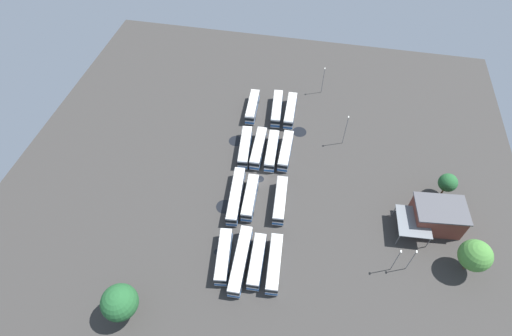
{
  "coord_description": "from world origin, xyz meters",
  "views": [
    {
      "loc": [
        -61.0,
        -10.7,
        78.79
      ],
      "look_at": [
        1.5,
        1.75,
        1.51
      ],
      "focal_mm": 27.6,
      "sensor_mm": 36.0,
      "label": 1
    }
  ],
  "objects_px": {
    "lamp_post_near_entrance": "(396,260)",
    "tree_west_edge": "(448,183)",
    "bus_row3_slot1": "(277,108)",
    "bus_row0_slot2": "(240,261)",
    "bus_row0_slot3": "(224,256)",
    "tree_east_edge": "(475,256)",
    "bus_row3_slot0": "(290,110)",
    "lamp_post_far_corner": "(412,259)",
    "bus_row2_slot3": "(245,147)",
    "lamp_post_by_building": "(323,79)",
    "bus_row0_slot0": "(274,264)",
    "tree_northwest": "(120,302)",
    "bus_row1_slot2": "(250,197)",
    "bus_row2_slot1": "(272,151)",
    "bus_row2_slot0": "(286,151)",
    "bus_row1_slot3": "(236,196)",
    "bus_row2_slot2": "(258,148)",
    "depot_building": "(437,216)",
    "bus_row0_slot1": "(257,261)",
    "lamp_post_mid_lot": "(346,129)",
    "maintenance_shelter": "(413,222)",
    "bus_row1_slot0": "(280,200)",
    "bus_row3_slot3": "(252,107)"
  },
  "relations": [
    {
      "from": "bus_row1_slot0",
      "to": "bus_row2_slot0",
      "type": "relative_size",
      "value": 1.01
    },
    {
      "from": "bus_row1_slot0",
      "to": "bus_row3_slot0",
      "type": "relative_size",
      "value": 0.97
    },
    {
      "from": "bus_row0_slot3",
      "to": "depot_building",
      "type": "relative_size",
      "value": 1.02
    },
    {
      "from": "bus_row0_slot0",
      "to": "lamp_post_mid_lot",
      "type": "distance_m",
      "value": 41.77
    },
    {
      "from": "bus_row1_slot0",
      "to": "bus_row2_slot1",
      "type": "relative_size",
      "value": 0.99
    },
    {
      "from": "bus_row1_slot3",
      "to": "bus_row2_slot2",
      "type": "relative_size",
      "value": 1.19
    },
    {
      "from": "lamp_post_near_entrance",
      "to": "tree_west_edge",
      "type": "bearing_deg",
      "value": -28.97
    },
    {
      "from": "bus_row2_slot1",
      "to": "depot_building",
      "type": "distance_m",
      "value": 42.59
    },
    {
      "from": "bus_row0_slot0",
      "to": "maintenance_shelter",
      "type": "distance_m",
      "value": 32.52
    },
    {
      "from": "bus_row2_slot1",
      "to": "bus_row0_slot0",
      "type": "bearing_deg",
      "value": -169.22
    },
    {
      "from": "lamp_post_near_entrance",
      "to": "tree_east_edge",
      "type": "relative_size",
      "value": 0.9
    },
    {
      "from": "bus_row0_slot1",
      "to": "tree_west_edge",
      "type": "xyz_separation_m",
      "value": [
        27.26,
        -40.82,
        2.88
      ]
    },
    {
      "from": "bus_row3_slot1",
      "to": "bus_row0_slot2",
      "type": "bearing_deg",
      "value": -179.76
    },
    {
      "from": "bus_row1_slot3",
      "to": "bus_row0_slot2",
      "type": "bearing_deg",
      "value": -163.55
    },
    {
      "from": "bus_row3_slot0",
      "to": "lamp_post_near_entrance",
      "type": "distance_m",
      "value": 51.87
    },
    {
      "from": "bus_row1_slot2",
      "to": "bus_row3_slot3",
      "type": "height_order",
      "value": "same"
    },
    {
      "from": "bus_row1_slot2",
      "to": "depot_building",
      "type": "bearing_deg",
      "value": -87.14
    },
    {
      "from": "bus_row3_slot0",
      "to": "lamp_post_far_corner",
      "type": "height_order",
      "value": "lamp_post_far_corner"
    },
    {
      "from": "bus_row1_slot2",
      "to": "bus_row3_slot0",
      "type": "relative_size",
      "value": 0.94
    },
    {
      "from": "maintenance_shelter",
      "to": "bus_row0_slot1",
      "type": "bearing_deg",
      "value": 115.04
    },
    {
      "from": "tree_northwest",
      "to": "depot_building",
      "type": "bearing_deg",
      "value": -61.55
    },
    {
      "from": "bus_row2_slot3",
      "to": "maintenance_shelter",
      "type": "xyz_separation_m",
      "value": [
        -16.45,
        -41.97,
        1.98
      ]
    },
    {
      "from": "bus_row1_slot3",
      "to": "bus_row2_slot2",
      "type": "height_order",
      "value": "same"
    },
    {
      "from": "bus_row0_slot3",
      "to": "tree_east_edge",
      "type": "relative_size",
      "value": 1.34
    },
    {
      "from": "maintenance_shelter",
      "to": "bus_row1_slot2",
      "type": "bearing_deg",
      "value": 88.91
    },
    {
      "from": "bus_row3_slot1",
      "to": "bus_row1_slot3",
      "type": "bearing_deg",
      "value": 172.0
    },
    {
      "from": "bus_row2_slot0",
      "to": "lamp_post_far_corner",
      "type": "xyz_separation_m",
      "value": [
        -27.07,
        -30.12,
        2.49
      ]
    },
    {
      "from": "tree_northwest",
      "to": "bus_row3_slot0",
      "type": "bearing_deg",
      "value": -20.46
    },
    {
      "from": "bus_row3_slot1",
      "to": "bus_row2_slot1",
      "type": "bearing_deg",
      "value": -175.3
    },
    {
      "from": "bus_row1_slot2",
      "to": "bus_row2_slot0",
      "type": "bearing_deg",
      "value": -20.28
    },
    {
      "from": "bus_row1_slot2",
      "to": "bus_row0_slot0",
      "type": "bearing_deg",
      "value": -151.53
    },
    {
      "from": "tree_west_edge",
      "to": "lamp_post_far_corner",
      "type": "bearing_deg",
      "value": 156.82
    },
    {
      "from": "lamp_post_by_building",
      "to": "tree_east_edge",
      "type": "distance_m",
      "value": 63.2
    },
    {
      "from": "bus_row2_slot1",
      "to": "lamp_post_mid_lot",
      "type": "xyz_separation_m",
      "value": [
        8.19,
        -18.28,
        3.47
      ]
    },
    {
      "from": "bus_row1_slot2",
      "to": "bus_row3_slot0",
      "type": "xyz_separation_m",
      "value": [
        32.3,
        -5.13,
        0.0
      ]
    },
    {
      "from": "bus_row3_slot0",
      "to": "depot_building",
      "type": "distance_m",
      "value": 48.29
    },
    {
      "from": "bus_row2_slot3",
      "to": "bus_row0_slot3",
      "type": "bearing_deg",
      "value": -176.0
    },
    {
      "from": "bus_row0_slot2",
      "to": "lamp_post_near_entrance",
      "type": "relative_size",
      "value": 1.86
    },
    {
      "from": "bus_row1_slot2",
      "to": "bus_row3_slot3",
      "type": "distance_m",
      "value": 32.33
    },
    {
      "from": "tree_east_edge",
      "to": "bus_row3_slot1",
      "type": "bearing_deg",
      "value": 49.54
    },
    {
      "from": "bus_row2_slot1",
      "to": "lamp_post_far_corner",
      "type": "relative_size",
      "value": 1.61
    },
    {
      "from": "bus_row2_slot0",
      "to": "bus_row3_slot0",
      "type": "height_order",
      "value": "same"
    },
    {
      "from": "bus_row3_slot1",
      "to": "maintenance_shelter",
      "type": "relative_size",
      "value": 1.5
    },
    {
      "from": "bus_row2_slot3",
      "to": "lamp_post_by_building",
      "type": "relative_size",
      "value": 1.46
    },
    {
      "from": "bus_row0_slot3",
      "to": "depot_building",
      "type": "xyz_separation_m",
      "value": [
        18.35,
        -45.23,
        1.52
      ]
    },
    {
      "from": "bus_row0_slot3",
      "to": "bus_row2_slot1",
      "type": "distance_m",
      "value": 32.45
    },
    {
      "from": "bus_row2_slot3",
      "to": "maintenance_shelter",
      "type": "bearing_deg",
      "value": -111.41
    },
    {
      "from": "bus_row0_slot0",
      "to": "tree_northwest",
      "type": "bearing_deg",
      "value": 119.6
    },
    {
      "from": "bus_row0_slot1",
      "to": "tree_northwest",
      "type": "distance_m",
      "value": 28.08
    },
    {
      "from": "bus_row0_slot0",
      "to": "tree_east_edge",
      "type": "height_order",
      "value": "tree_east_edge"
    }
  ]
}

